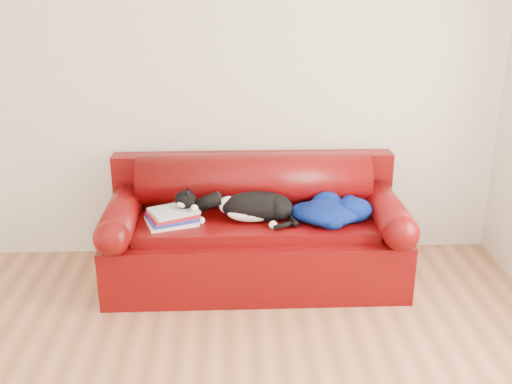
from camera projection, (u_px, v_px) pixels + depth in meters
room_shell at (215, 92)px, 2.46m from camera, size 4.52×4.02×2.61m
sofa_base at (255, 249)px, 4.35m from camera, size 2.10×0.90×0.50m
sofa_back at (254, 198)px, 4.47m from camera, size 2.10×1.01×0.88m
book_stack at (172, 216)px, 4.11m from camera, size 0.39×0.35×0.10m
cat at (255, 207)px, 4.14m from camera, size 0.67×0.38×0.25m
blanket at (331, 210)px, 4.16m from camera, size 0.64×0.52×0.17m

